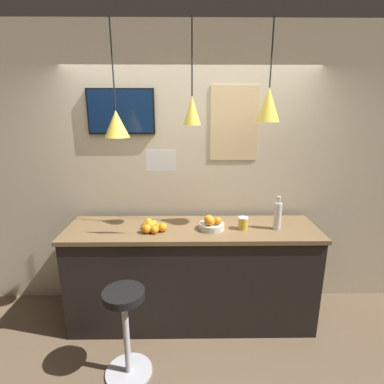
% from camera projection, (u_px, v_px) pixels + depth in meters
% --- Properties ---
extents(ground_plane, '(14.00, 14.00, 0.00)m').
position_uv_depth(ground_plane, '(193.00, 362.00, 2.57)').
color(ground_plane, brown).
extents(back_wall, '(8.00, 0.06, 2.90)m').
position_uv_depth(back_wall, '(192.00, 173.00, 3.14)').
color(back_wall, beige).
rests_on(back_wall, ground_plane).
extents(service_counter, '(2.39, 0.64, 1.01)m').
position_uv_depth(service_counter, '(192.00, 274.00, 2.98)').
color(service_counter, black).
rests_on(service_counter, ground_plane).
extents(bar_stool, '(0.38, 0.38, 0.77)m').
position_uv_depth(bar_stool, '(125.00, 322.00, 2.33)').
color(bar_stool, '#B7B7BC').
rests_on(bar_stool, ground_plane).
extents(fruit_bowl, '(0.23, 0.23, 0.14)m').
position_uv_depth(fruit_bowl, '(211.00, 224.00, 2.78)').
color(fruit_bowl, beige).
rests_on(fruit_bowl, service_counter).
extents(orange_pile, '(0.24, 0.26, 0.09)m').
position_uv_depth(orange_pile, '(152.00, 226.00, 2.77)').
color(orange_pile, orange).
rests_on(orange_pile, service_counter).
extents(juice_bottle, '(0.07, 0.07, 0.32)m').
position_uv_depth(juice_bottle, '(278.00, 215.00, 2.77)').
color(juice_bottle, silver).
rests_on(juice_bottle, service_counter).
extents(spread_jar, '(0.09, 0.09, 0.12)m').
position_uv_depth(spread_jar, '(243.00, 223.00, 2.79)').
color(spread_jar, gold).
rests_on(spread_jar, service_counter).
extents(pendant_lamp_left, '(0.21, 0.21, 0.94)m').
position_uv_depth(pendant_lamp_left, '(116.00, 123.00, 2.55)').
color(pendant_lamp_left, black).
extents(pendant_lamp_middle, '(0.15, 0.15, 0.84)m').
position_uv_depth(pendant_lamp_middle, '(192.00, 110.00, 2.53)').
color(pendant_lamp_middle, black).
extents(pendant_lamp_right, '(0.20, 0.20, 0.81)m').
position_uv_depth(pendant_lamp_right, '(268.00, 105.00, 2.52)').
color(pendant_lamp_right, black).
extents(mounted_tv, '(0.65, 0.04, 0.43)m').
position_uv_depth(mounted_tv, '(121.00, 112.00, 2.91)').
color(mounted_tv, black).
extents(hanging_menu_board, '(0.24, 0.01, 0.17)m').
position_uv_depth(hanging_menu_board, '(161.00, 160.00, 2.43)').
color(hanging_menu_board, white).
extents(wall_poster, '(0.48, 0.01, 0.73)m').
position_uv_depth(wall_poster, '(234.00, 124.00, 2.97)').
color(wall_poster, '#DBBC84').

